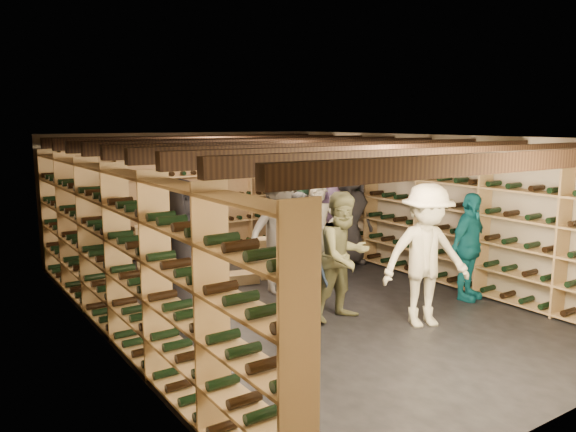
% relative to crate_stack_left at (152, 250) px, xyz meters
% --- Properties ---
extents(ground, '(8.00, 8.00, 0.00)m').
position_rel_crate_stack_left_xyz_m(ground, '(1.19, -2.64, -0.42)').
color(ground, black).
rests_on(ground, ground).
extents(walls, '(5.52, 8.02, 2.40)m').
position_rel_crate_stack_left_xyz_m(walls, '(1.19, -2.64, 0.78)').
color(walls, tan).
rests_on(walls, ground).
extents(ceiling, '(5.50, 8.00, 0.01)m').
position_rel_crate_stack_left_xyz_m(ceiling, '(1.19, -2.64, 1.98)').
color(ceiling, beige).
rests_on(ceiling, walls).
extents(ceiling_joists, '(5.40, 7.12, 0.18)m').
position_rel_crate_stack_left_xyz_m(ceiling_joists, '(1.19, -2.64, 1.84)').
color(ceiling_joists, black).
rests_on(ceiling_joists, ground).
extents(wine_rack_left, '(0.32, 7.50, 2.15)m').
position_rel_crate_stack_left_xyz_m(wine_rack_left, '(-1.38, -2.64, 0.65)').
color(wine_rack_left, '#9F7B4D').
rests_on(wine_rack_left, ground).
extents(wine_rack_right, '(0.32, 7.50, 2.15)m').
position_rel_crate_stack_left_xyz_m(wine_rack_right, '(3.76, -2.64, 0.65)').
color(wine_rack_right, '#9F7B4D').
rests_on(wine_rack_right, ground).
extents(wine_rack_back, '(4.70, 0.30, 2.15)m').
position_rel_crate_stack_left_xyz_m(wine_rack_back, '(1.19, 1.19, 0.65)').
color(wine_rack_back, '#9F7B4D').
rests_on(wine_rack_back, ground).
extents(crate_stack_left, '(0.57, 0.45, 0.85)m').
position_rel_crate_stack_left_xyz_m(crate_stack_left, '(0.00, 0.00, 0.00)').
color(crate_stack_left, tan).
rests_on(crate_stack_left, ground).
extents(crate_stack_right, '(0.58, 0.48, 0.68)m').
position_rel_crate_stack_left_xyz_m(crate_stack_right, '(1.63, -1.34, -0.08)').
color(crate_stack_right, tan).
rests_on(crate_stack_right, ground).
extents(crate_loose, '(0.56, 0.44, 0.17)m').
position_rel_crate_stack_left_xyz_m(crate_loose, '(1.03, -1.34, -0.34)').
color(crate_loose, tan).
rests_on(crate_loose, ground).
extents(person_0, '(1.09, 0.92, 1.89)m').
position_rel_crate_stack_left_xyz_m(person_0, '(-0.48, -2.50, 0.52)').
color(person_0, black).
rests_on(person_0, ground).
extents(person_1, '(0.63, 0.44, 1.64)m').
position_rel_crate_stack_left_xyz_m(person_1, '(1.17, -2.83, 0.39)').
color(person_1, black).
rests_on(person_1, ground).
extents(person_2, '(0.86, 0.68, 1.72)m').
position_rel_crate_stack_left_xyz_m(person_2, '(1.30, -3.60, 0.43)').
color(person_2, brown).
rests_on(person_2, ground).
extents(person_3, '(1.36, 1.05, 1.85)m').
position_rel_crate_stack_left_xyz_m(person_3, '(2.03, -4.36, 0.50)').
color(person_3, beige).
rests_on(person_3, ground).
extents(person_4, '(1.00, 0.58, 1.60)m').
position_rel_crate_stack_left_xyz_m(person_4, '(3.37, -3.96, 0.37)').
color(person_4, '#136E7C').
rests_on(person_4, ground).
extents(person_6, '(0.82, 0.63, 1.50)m').
position_rel_crate_stack_left_xyz_m(person_6, '(0.74, -3.37, 0.33)').
color(person_6, '#1F2D43').
rests_on(person_6, ground).
extents(person_7, '(0.69, 0.59, 1.61)m').
position_rel_crate_stack_left_xyz_m(person_7, '(2.19, -1.89, 0.38)').
color(person_7, gray).
rests_on(person_7, ground).
extents(person_9, '(1.22, 0.72, 1.88)m').
position_rel_crate_stack_left_xyz_m(person_9, '(1.27, -2.13, 0.51)').
color(person_9, '#B2ADA3').
rests_on(person_9, ground).
extents(person_10, '(0.93, 0.44, 1.54)m').
position_rel_crate_stack_left_xyz_m(person_10, '(2.20, -1.34, 0.34)').
color(person_10, '#224631').
rests_on(person_10, ground).
extents(person_11, '(1.56, 1.04, 1.61)m').
position_rel_crate_stack_left_xyz_m(person_11, '(2.75, -1.40, 0.38)').
color(person_11, slate).
rests_on(person_11, ground).
extents(person_12, '(0.92, 0.62, 1.85)m').
position_rel_crate_stack_left_xyz_m(person_12, '(3.30, -1.34, 0.50)').
color(person_12, '#2E2D32').
rests_on(person_12, ground).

